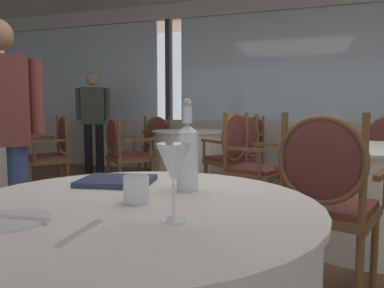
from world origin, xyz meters
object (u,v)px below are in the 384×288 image
Objects in this scene: dining_chair_3_1 at (160,141)px; dining_chair_1_3 at (246,158)px; dining_chair_3_3 at (236,151)px; diner_person_1 at (93,116)px; side_plate at (14,220)px; dining_chair_0_2 at (53,149)px; dining_chair_3_0 at (247,143)px; water_bottle at (187,154)px; diner_person_0 at (1,127)px; dining_chair_1_0 at (326,191)px; dining_chair_3_2 at (123,150)px; water_tumbler at (136,189)px; menu_book at (117,181)px; wine_glass at (173,165)px.

dining_chair_1_3 is at bearing -7.07° from dining_chair_3_1.
dining_chair_3_3 is 0.61× the size of diner_person_1.
side_plate is at bearing -75.03° from dining_chair_1_3.
dining_chair_0_2 is 0.96× the size of dining_chair_1_3.
dining_chair_0_2 is 1.03× the size of dining_chair_3_0.
dining_chair_0_2 reaches higher than dining_chair_3_1.
diner_person_0 is at bearing 155.62° from water_bottle.
dining_chair_1_0 is 2.06m from diner_person_0.
diner_person_0 reaches higher than dining_chair_1_0.
dining_chair_3_1 is at bearing 149.73° from dining_chair_1_3.
dining_chair_3_0 is at bearing 169.12° from dining_chair_0_2.
dining_chair_1_3 is at bearing 50.36° from dining_chair_3_0.
dining_chair_1_3 reaches higher than dining_chair_3_2.
diner_person_0 is (-2.03, -0.17, 0.32)m from dining_chair_1_0.
water_tumbler is 1.71m from diner_person_0.
dining_chair_1_0 is 3.35m from dining_chair_3_0.
dining_chair_3_2 is 0.95× the size of dining_chair_3_3.
dining_chair_3_2 is (-1.62, 2.86, -0.24)m from water_tumbler.
dining_chair_3_3 is at bearing 0.00° from dining_chair_3_1.
dining_chair_3_3 is at bearing 81.58° from menu_book.
dining_chair_3_2 is at bearing 68.96° from dining_chair_1_0.
diner_person_0 reaches higher than dining_chair_1_3.
water_tumbler is at bearing 53.30° from side_plate.
dining_chair_3_3 is (-0.46, 3.09, -0.32)m from wine_glass.
diner_person_1 is (-2.93, 3.90, 0.04)m from water_bottle.
dining_chair_0_2 is at bearing -8.19° from dining_chair_3_0.
diner_person_1 is (-2.47, -0.17, 0.37)m from dining_chair_3_0.
dining_chair_3_0 is 1.00× the size of dining_chair_3_2.
dining_chair_1_3 is (0.14, 2.62, -0.17)m from side_plate.
wine_glass is at bearing 81.92° from dining_chair_0_2.
dining_chair_3_2 is (-1.71, 2.65, -0.33)m from water_bottle.
dining_chair_1_3 is 0.62× the size of diner_person_1.
dining_chair_0_2 is at bearing 127.64° from side_plate.
diner_person_1 is at bearing 113.97° from menu_book.
dining_chair_1_3 is 0.62× the size of diner_person_0.
diner_person_0 is (-1.24, 1.18, 0.16)m from side_plate.
dining_chair_3_0 is at bearing -58.32° from diner_person_0.
dining_chair_3_3 is (-0.87, 1.87, -0.02)m from dining_chair_1_0.
wine_glass is (0.09, -0.36, 0.02)m from water_bottle.
diner_person_1 is at bearing 66.40° from dining_chair_1_0.
side_plate is at bearing 3.94° from diner_person_1.
side_plate is at bearing -121.26° from water_bottle.
dining_chair_3_3 reaches higher than dining_chair_3_0.
menu_book is at bearing 130.92° from water_tumbler.
water_bottle is 0.32× the size of dining_chair_3_3.
water_tumbler is at bearing -109.31° from dining_chair_3_2.
side_plate is 3.58m from dining_chair_0_2.
diner_person_0 is at bearing 141.04° from menu_book.
menu_book is 1.43m from diner_person_0.
side_plate is 0.56× the size of water_bottle.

